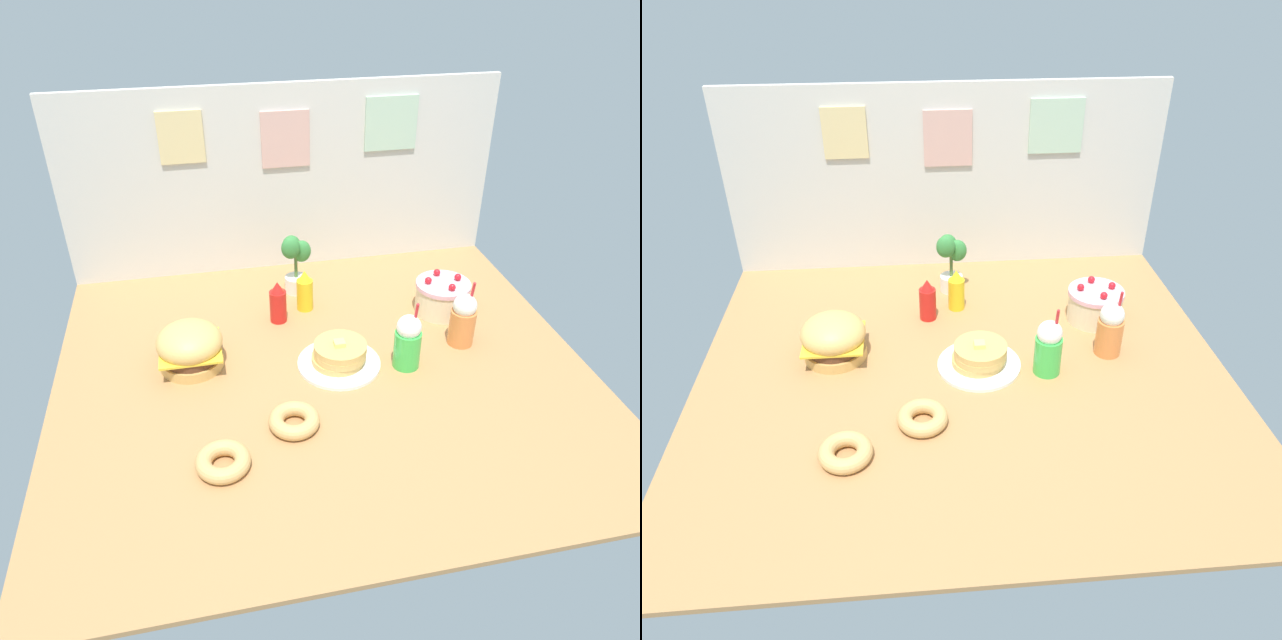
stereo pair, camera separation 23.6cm
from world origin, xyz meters
The scene contains 12 objects.
ground_plane centered at (0.00, 0.00, -0.01)m, with size 2.06×1.85×0.02m, color #B27F4C.
back_wall centered at (0.00, 0.92, 0.45)m, with size 2.06×0.04×0.89m.
burger centered at (-0.50, 0.15, 0.09)m, with size 0.26×0.26×0.18m.
pancake_stack centered at (0.07, 0.03, 0.04)m, with size 0.33×0.33×0.11m.
layer_cake centered at (0.60, 0.32, 0.07)m, with size 0.24×0.24×0.18m.
ketchup_bottle centered at (-0.12, 0.39, 0.09)m, with size 0.07×0.07×0.19m.
mustard_bottle centered at (0.01, 0.47, 0.09)m, with size 0.07×0.07×0.19m.
cream_soda_cup centered at (0.32, -0.03, 0.11)m, with size 0.11×0.11×0.29m.
orange_float_cup centered at (0.59, 0.07, 0.11)m, with size 0.11×0.11×0.29m.
donut_pink_glaze centered at (-0.42, -0.43, 0.03)m, with size 0.18×0.18×0.05m.
donut_chocolate centered at (-0.17, -0.28, 0.03)m, with size 0.18×0.18×0.05m.
potted_plant centered at (0.00, 0.63, 0.16)m, with size 0.14×0.11×0.29m.
Camera 2 is at (-0.17, -1.89, 1.48)m, focal length 34.40 mm.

